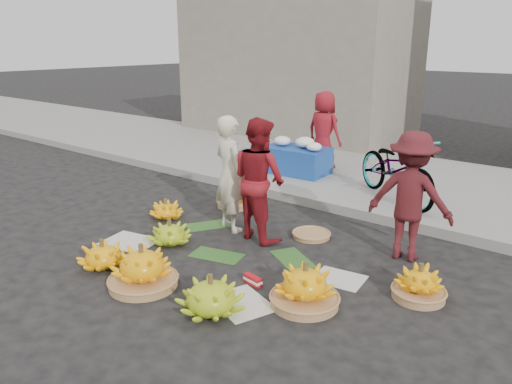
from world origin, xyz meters
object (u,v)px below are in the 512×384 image
Objects in this scene: banana_bunch_0 at (170,233)px; bicycle at (397,168)px; vendor_cream at (230,174)px; banana_bunch_4 at (305,286)px; flower_table at (297,158)px.

banana_bunch_0 is 3.71m from bicycle.
banana_bunch_0 is 0.42× the size of vendor_cream.
bicycle reaches higher than banana_bunch_4.
bicycle is (-0.60, 3.50, 0.43)m from banana_bunch_4.
bicycle reaches higher than flower_table.
banana_bunch_0 is 0.54× the size of flower_table.
vendor_cream is at bearing -177.74° from bicycle.
bicycle reaches higher than banana_bunch_0.
banana_bunch_4 is (2.23, -0.21, 0.05)m from banana_bunch_0.
vendor_cream is 2.76m from bicycle.
flower_table is (-0.77, 2.77, -0.40)m from vendor_cream.
vendor_cream is 2.91m from flower_table.
vendor_cream reaches higher than bicycle.
bicycle is at bearing 99.70° from banana_bunch_4.
vendor_cream reaches higher than flower_table.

